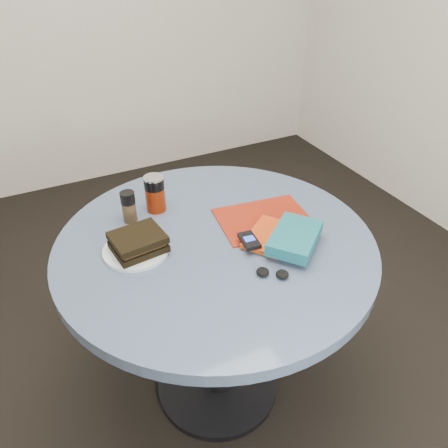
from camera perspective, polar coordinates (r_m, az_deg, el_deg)
name	(u,v)px	position (r m, az deg, el deg)	size (l,w,h in m)	color
ground	(217,385)	(1.91, -0.86, -20.32)	(4.00, 4.00, 0.00)	black
table	(216,279)	(1.47, -1.05, -7.14)	(1.00, 1.00, 0.75)	black
plate	(136,250)	(1.34, -11.45, -3.36)	(0.20, 0.20, 0.01)	silver
sandwich	(138,242)	(1.32, -11.16, -2.31)	(0.16, 0.14, 0.05)	black
soda_can	(155,194)	(1.49, -9.00, 3.95)	(0.08, 0.08, 0.13)	maroon
pepper_grinder	(129,207)	(1.46, -12.33, 2.25)	(0.05, 0.05, 0.11)	#402D1B
magazine	(264,219)	(1.46, 5.23, 0.63)	(0.30, 0.22, 0.01)	maroon
red_book	(270,236)	(1.37, 5.98, -1.55)	(0.18, 0.12, 0.02)	#AA340D
novel	(295,238)	(1.33, 9.24, -1.76)	(0.19, 0.13, 0.04)	#124F5A
mp3_player	(249,241)	(1.32, 3.31, -2.17)	(0.06, 0.09, 0.01)	black
headphones	(273,273)	(1.24, 6.35, -6.40)	(0.10, 0.09, 0.02)	black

